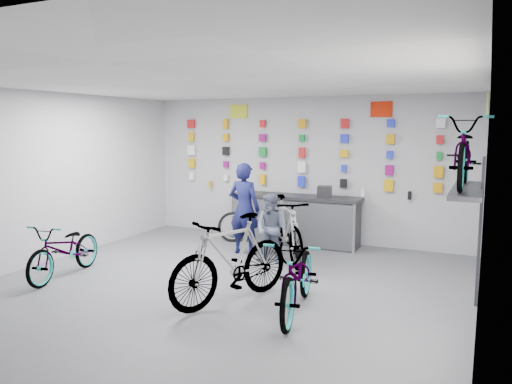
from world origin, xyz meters
The scene contains 20 objects.
floor centered at (0.00, 0.00, 0.00)m, with size 8.00×8.00×0.00m, color #4E4E53.
ceiling centered at (0.00, 0.00, 3.00)m, with size 8.00×8.00×0.00m, color white.
wall_back centered at (0.00, 4.00, 1.50)m, with size 7.00×7.00×0.00m, color #BABBBD.
wall_left centered at (-3.50, 0.00, 1.50)m, with size 8.00×8.00×0.00m, color #BABBBD.
wall_right centered at (3.50, 0.00, 1.50)m, with size 8.00×8.00×0.00m, color #BABBBD.
counter centered at (0.00, 3.54, 0.49)m, with size 2.70×0.66×1.00m.
merch_wall centered at (0.01, 3.93, 1.79)m, with size 5.57×0.08×1.56m.
wall_bracket centered at (3.33, 1.20, 1.46)m, with size 0.39×1.90×2.00m.
sign_left centered at (-1.50, 3.98, 2.72)m, with size 0.42×0.02×0.30m, color #CDD828.
sign_right centered at (1.60, 3.98, 2.72)m, with size 0.42×0.02×0.30m, color red.
sign_side centered at (3.48, 1.20, 2.65)m, with size 0.02×0.40×0.30m, color #CDD828.
bike_left centered at (-2.49, -0.18, 0.45)m, with size 0.60×1.72×0.90m, color gray.
bike_center centered at (0.44, -0.08, 0.60)m, with size 0.57×2.00×1.20m, color gray.
bike_right centered at (1.41, -0.08, 0.51)m, with size 0.67×1.93×1.02m, color gray.
bike_service centered at (0.34, 2.20, 0.58)m, with size 0.55×1.93×1.16m, color gray.
bike_wall centered at (3.25, 1.20, 2.05)m, with size 0.63×1.80×0.95m, color gray.
clerk centered at (-0.56, 2.36, 0.86)m, with size 0.63×0.41×1.73m, color #121443.
customer centered at (0.15, 1.98, 0.61)m, with size 0.60×0.47×1.23m, color #4F576E.
spare_wheel centered at (-1.25, 3.17, 0.31)m, with size 0.65×0.31×0.63m.
register centered at (0.62, 3.55, 1.11)m, with size 0.28×0.30×0.22m, color black.
Camera 1 is at (3.52, -5.90, 2.37)m, focal length 35.00 mm.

